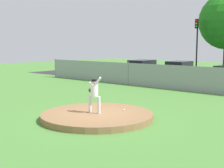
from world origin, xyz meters
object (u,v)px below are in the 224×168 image
pitcher_youth (94,92)px  parked_car_navy (142,70)px  traffic_cone_orange (194,80)px  baseball (124,110)px  parked_car_charcoal (179,72)px  traffic_light_near (197,38)px

pitcher_youth → parked_car_navy: (-8.12, 14.69, -0.32)m
parked_car_navy → traffic_cone_orange: (5.51, -0.18, -0.58)m
pitcher_youth → baseball: pitcher_youth is taller
parked_car_navy → traffic_cone_orange: parked_car_navy is taller
pitcher_youth → parked_car_charcoal: bearing=106.0°
parked_car_charcoal → traffic_cone_orange: 1.84m
traffic_light_near → baseball: bearing=-73.0°
pitcher_youth → traffic_cone_orange: size_ratio=2.88×
baseball → parked_car_charcoal: (-5.01, 13.80, 0.53)m
pitcher_youth → parked_car_charcoal: size_ratio=0.38×
parked_car_charcoal → parked_car_navy: bearing=-175.9°
baseball → parked_car_navy: bearing=123.1°
parked_car_navy → traffic_cone_orange: bearing=-1.8°
parked_car_charcoal → pitcher_youth: bearing=-74.0°
traffic_cone_orange → traffic_light_near: 6.10m
pitcher_youth → traffic_cone_orange: 14.77m
traffic_light_near → parked_car_navy: bearing=-128.2°
baseball → traffic_cone_orange: bearing=104.0°
pitcher_youth → traffic_cone_orange: bearing=100.2°
traffic_light_near → parked_car_charcoal: bearing=-84.0°
parked_car_navy → pitcher_youth: bearing=-61.1°
baseball → traffic_cone_orange: size_ratio=0.13×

